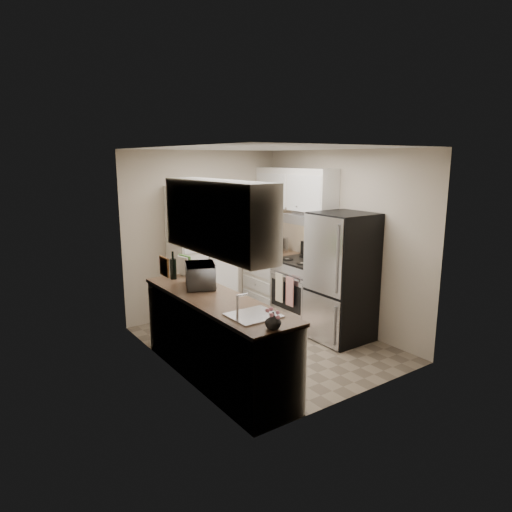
{
  "coord_description": "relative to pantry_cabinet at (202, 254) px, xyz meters",
  "views": [
    {
      "loc": [
        -3.32,
        -4.51,
        2.38
      ],
      "look_at": [
        -0.05,
        0.15,
        1.16
      ],
      "focal_mm": 32.0,
      "sensor_mm": 36.0,
      "label": 1
    }
  ],
  "objects": [
    {
      "name": "ground",
      "position": [
        0.2,
        -1.32,
        -1.0
      ],
      "size": [
        3.2,
        3.2,
        0.0
      ],
      "primitive_type": "plane",
      "color": "#7A6B56",
      "rests_on": "ground"
    },
    {
      "name": "room_shell",
      "position": [
        0.18,
        -1.32,
        0.63
      ],
      "size": [
        2.64,
        3.24,
        2.52
      ],
      "color": "#B0A28E",
      "rests_on": "ground"
    },
    {
      "name": "pantry_cabinet",
      "position": [
        0.0,
        0.0,
        0.0
      ],
      "size": [
        0.9,
        0.55,
        2.0
      ],
      "primitive_type": "cube",
      "color": "silver",
      "rests_on": "ground"
    },
    {
      "name": "base_cabinet_left",
      "position": [
        -0.79,
        -1.75,
        -0.56
      ],
      "size": [
        0.6,
        2.3,
        0.88
      ],
      "primitive_type": "cube",
      "color": "silver",
      "rests_on": "ground"
    },
    {
      "name": "countertop_left",
      "position": [
        -0.79,
        -1.75,
        -0.1
      ],
      "size": [
        0.63,
        2.33,
        0.04
      ],
      "primitive_type": "cube",
      "color": "brown",
      "rests_on": "base_cabinet_left"
    },
    {
      "name": "base_cabinet_right",
      "position": [
        1.19,
        -0.12,
        -0.56
      ],
      "size": [
        0.6,
        0.8,
        0.88
      ],
      "primitive_type": "cube",
      "color": "silver",
      "rests_on": "ground"
    },
    {
      "name": "countertop_right",
      "position": [
        1.19,
        -0.12,
        -0.1
      ],
      "size": [
        0.63,
        0.83,
        0.04
      ],
      "primitive_type": "cube",
      "color": "brown",
      "rests_on": "base_cabinet_right"
    },
    {
      "name": "electric_range",
      "position": [
        1.17,
        -0.93,
        -0.52
      ],
      "size": [
        0.71,
        0.78,
        1.13
      ],
      "color": "#B7B7BC",
      "rests_on": "ground"
    },
    {
      "name": "refrigerator",
      "position": [
        1.14,
        -1.73,
        -0.15
      ],
      "size": [
        0.7,
        0.72,
        1.7
      ],
      "primitive_type": "cube",
      "color": "#B7B7BC",
      "rests_on": "ground"
    },
    {
      "name": "microwave",
      "position": [
        -0.71,
        -1.28,
        0.05
      ],
      "size": [
        0.49,
        0.58,
        0.27
      ],
      "primitive_type": "imported",
      "rotation": [
        0.0,
        0.0,
        1.16
      ],
      "color": "#A2A2A6",
      "rests_on": "countertop_left"
    },
    {
      "name": "wine_bottle",
      "position": [
        -0.82,
        -0.78,
        0.08
      ],
      "size": [
        0.08,
        0.08,
        0.32
      ],
      "primitive_type": "cylinder",
      "color": "black",
      "rests_on": "countertop_left"
    },
    {
      "name": "flower_vase",
      "position": [
        -0.84,
        -2.83,
        -0.0
      ],
      "size": [
        0.19,
        0.19,
        0.15
      ],
      "primitive_type": "imported",
      "rotation": [
        0.0,
        0.0,
        -0.42
      ],
      "color": "silver",
      "rests_on": "countertop_left"
    },
    {
      "name": "cutting_board",
      "position": [
        -0.63,
        -0.74,
        0.06
      ],
      "size": [
        0.06,
        0.22,
        0.27
      ],
      "primitive_type": "cube",
      "rotation": [
        0.0,
        0.0,
        0.18
      ],
      "color": "#509239",
      "rests_on": "countertop_left"
    },
    {
      "name": "toaster_oven",
      "position": [
        1.15,
        -0.16,
        0.04
      ],
      "size": [
        0.39,
        0.46,
        0.25
      ],
      "primitive_type": "cube",
      "rotation": [
        0.0,
        0.0,
        0.12
      ],
      "color": "silver",
      "rests_on": "countertop_right"
    },
    {
      "name": "fruit_basket",
      "position": [
        1.17,
        -0.15,
        0.22
      ],
      "size": [
        0.34,
        0.34,
        0.11
      ],
      "primitive_type": null,
      "rotation": [
        0.0,
        0.0,
        0.4
      ],
      "color": "#F54301",
      "rests_on": "toaster_oven"
    },
    {
      "name": "kitchen_mat",
      "position": [
        0.27,
        -0.85,
        -0.99
      ],
      "size": [
        0.6,
        0.79,
        0.01
      ],
      "primitive_type": "cube",
      "rotation": [
        0.0,
        0.0,
        -0.25
      ],
      "color": "#D2AE91",
      "rests_on": "ground"
    }
  ]
}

